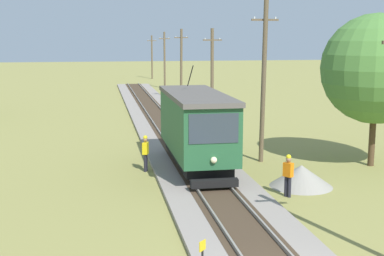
% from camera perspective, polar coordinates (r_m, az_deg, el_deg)
% --- Properties ---
extents(red_tram, '(2.60, 8.54, 4.79)m').
position_cam_1_polar(red_tram, '(25.72, 0.44, 0.18)').
color(red_tram, '#235633').
rests_on(red_tram, rail_right).
extents(utility_pole_near_tram, '(1.40, 0.57, 8.32)m').
position_cam_1_polar(utility_pole_near_tram, '(27.39, 7.71, 5.04)').
color(utility_pole_near_tram, brown).
rests_on(utility_pole_near_tram, ground).
extents(utility_pole_mid, '(1.40, 0.36, 7.10)m').
position_cam_1_polar(utility_pole_mid, '(39.38, 2.18, 5.66)').
color(utility_pole_mid, brown).
rests_on(utility_pole_mid, ground).
extents(utility_pole_far, '(1.40, 0.59, 7.26)m').
position_cam_1_polar(utility_pole_far, '(53.83, -1.16, 6.87)').
color(utility_pole_far, brown).
rests_on(utility_pole_far, ground).
extents(utility_pole_distant, '(1.40, 0.36, 7.09)m').
position_cam_1_polar(utility_pole_distant, '(67.22, -2.97, 7.37)').
color(utility_pole_distant, brown).
rests_on(utility_pole_distant, ground).
extents(utility_pole_horizon, '(1.40, 0.26, 6.67)m').
position_cam_1_polar(utility_pole_horizon, '(82.86, -4.33, 7.67)').
color(utility_pole_horizon, brown).
rests_on(utility_pole_horizon, ground).
extents(gravel_pile, '(2.76, 2.76, 0.96)m').
position_cam_1_polar(gravel_pile, '(23.78, 11.66, -5.05)').
color(gravel_pile, gray).
rests_on(gravel_pile, ground).
extents(track_worker, '(0.41, 0.45, 1.78)m').
position_cam_1_polar(track_worker, '(22.02, 10.30, -4.84)').
color(track_worker, black).
rests_on(track_worker, ground).
extents(second_worker, '(0.35, 0.44, 1.78)m').
position_cam_1_polar(second_worker, '(25.84, -5.03, -2.54)').
color(second_worker, black).
rests_on(second_worker, ground).
extents(tree_right_near, '(5.47, 5.47, 7.66)m').
position_cam_1_polar(tree_right_near, '(27.88, 19.20, 6.03)').
color(tree_right_near, '#4C3823').
rests_on(tree_right_near, ground).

